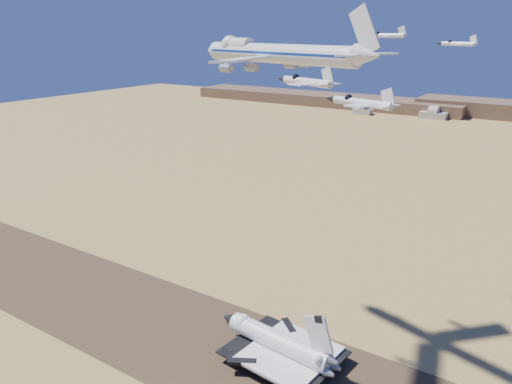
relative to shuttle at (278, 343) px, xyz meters
The scene contains 12 objects.
ground 18.43m from the shuttle, 159.68° to the right, with size 1200.00×1200.00×0.00m, color tan.
runway 18.42m from the shuttle, 159.68° to the right, with size 600.00×50.00×0.06m, color #4B3825.
hangars 479.15m from the shuttle, 99.66° to the left, with size 200.50×29.50×30.00m.
shuttle is the anchor object (origin of this frame).
carrier_747 88.71m from the shuttle, 128.57° to the left, with size 71.52×53.41×17.88m.
crew_a 12.85m from the shuttle, 44.31° to the right, with size 0.58×0.38×1.59m, color orange.
crew_b 13.56m from the shuttle, 42.14° to the right, with size 0.81×0.47×1.66m, color orange.
crew_c 12.86m from the shuttle, 58.03° to the right, with size 1.03×0.53×1.76m, color orange.
chase_jet_a 91.44m from the shuttle, 52.91° to the right, with size 15.31×9.04×3.93m.
chase_jet_b 97.62m from the shuttle, 46.21° to the right, with size 13.65×7.94×3.48m.
chase_jet_c 109.68m from the shuttle, 85.15° to the left, with size 16.49×9.11×4.12m.
chase_jet_d 121.21m from the shuttle, 72.23° to the left, with size 15.53×9.05×3.96m.
Camera 1 is at (83.16, -108.18, 98.38)m, focal length 35.00 mm.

